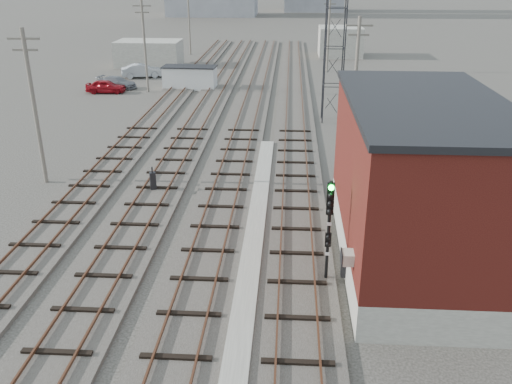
# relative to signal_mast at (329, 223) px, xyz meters

# --- Properties ---
(ground) EXTENTS (320.00, 320.00, 0.00)m
(ground) POSITION_rel_signal_mast_xyz_m (-3.70, 50.11, -2.69)
(ground) COLOR #282621
(ground) RESTS_ON ground
(track_right) EXTENTS (3.20, 90.00, 0.39)m
(track_right) POSITION_rel_signal_mast_xyz_m (-1.20, 29.11, -2.58)
(track_right) COLOR #332D28
(track_right) RESTS_ON ground
(track_mid_right) EXTENTS (3.20, 90.00, 0.39)m
(track_mid_right) POSITION_rel_signal_mast_xyz_m (-5.20, 29.11, -2.58)
(track_mid_right) COLOR #332D28
(track_mid_right) RESTS_ON ground
(track_mid_left) EXTENTS (3.20, 90.00, 0.39)m
(track_mid_left) POSITION_rel_signal_mast_xyz_m (-9.20, 29.11, -2.58)
(track_mid_left) COLOR #332D28
(track_mid_left) RESTS_ON ground
(track_left) EXTENTS (3.20, 90.00, 0.39)m
(track_left) POSITION_rel_signal_mast_xyz_m (-13.20, 29.11, -2.58)
(track_left) COLOR #332D28
(track_left) RESTS_ON ground
(platform_curb) EXTENTS (0.90, 28.00, 0.26)m
(platform_curb) POSITION_rel_signal_mast_xyz_m (-3.20, 4.11, -2.56)
(platform_curb) COLOR gray
(platform_curb) RESTS_ON ground
(brick_building) EXTENTS (6.54, 12.20, 7.22)m
(brick_building) POSITION_rel_signal_mast_xyz_m (3.80, 2.11, 0.94)
(brick_building) COLOR gray
(brick_building) RESTS_ON ground
(lattice_tower) EXTENTS (1.60, 1.60, 15.00)m
(lattice_tower) POSITION_rel_signal_mast_xyz_m (1.80, 25.11, 4.81)
(lattice_tower) COLOR black
(lattice_tower) RESTS_ON ground
(utility_pole_left_a) EXTENTS (1.80, 0.24, 9.00)m
(utility_pole_left_a) POSITION_rel_signal_mast_xyz_m (-16.20, 10.11, 2.11)
(utility_pole_left_a) COLOR #595147
(utility_pole_left_a) RESTS_ON ground
(utility_pole_left_b) EXTENTS (1.80, 0.24, 9.00)m
(utility_pole_left_b) POSITION_rel_signal_mast_xyz_m (-16.20, 35.11, 2.11)
(utility_pole_left_b) COLOR #595147
(utility_pole_left_b) RESTS_ON ground
(utility_pole_left_c) EXTENTS (1.80, 0.24, 9.00)m
(utility_pole_left_c) POSITION_rel_signal_mast_xyz_m (-16.20, 60.11, 2.11)
(utility_pole_left_c) COLOR #595147
(utility_pole_left_c) RESTS_ON ground
(utility_pole_right_a) EXTENTS (1.80, 0.24, 9.00)m
(utility_pole_right_a) POSITION_rel_signal_mast_xyz_m (2.80, 18.11, 2.11)
(utility_pole_right_a) COLOR #595147
(utility_pole_right_a) RESTS_ON ground
(utility_pole_right_b) EXTENTS (1.80, 0.24, 9.00)m
(utility_pole_right_b) POSITION_rel_signal_mast_xyz_m (2.80, 48.11, 2.11)
(utility_pole_right_b) COLOR #595147
(utility_pole_right_b) RESTS_ON ground
(shed_left) EXTENTS (8.00, 5.00, 3.20)m
(shed_left) POSITION_rel_signal_mast_xyz_m (-19.70, 50.11, -1.09)
(shed_left) COLOR gray
(shed_left) RESTS_ON ground
(shed_right) EXTENTS (6.00, 6.00, 4.00)m
(shed_right) POSITION_rel_signal_mast_xyz_m (5.30, 60.11, -0.69)
(shed_right) COLOR gray
(shed_right) RESTS_ON ground
(signal_mast) EXTENTS (0.40, 0.42, 4.48)m
(signal_mast) POSITION_rel_signal_mast_xyz_m (0.00, 0.00, 0.00)
(signal_mast) COLOR gray
(signal_mast) RESTS_ON ground
(switch_stand) EXTENTS (0.43, 0.43, 1.43)m
(switch_stand) POSITION_rel_signal_mast_xyz_m (-9.37, 9.00, -2.01)
(switch_stand) COLOR black
(switch_stand) RESTS_ON ground
(site_trailer) EXTENTS (5.67, 2.65, 2.35)m
(site_trailer) POSITION_rel_signal_mast_xyz_m (-12.16, 37.00, -1.50)
(site_trailer) COLOR silver
(site_trailer) RESTS_ON ground
(car_red) EXTENTS (4.01, 1.74, 1.35)m
(car_red) POSITION_rel_signal_mast_xyz_m (-20.36, 34.39, -2.01)
(car_red) COLOR maroon
(car_red) RESTS_ON ground
(car_silver) EXTENTS (4.99, 2.97, 1.55)m
(car_silver) POSITION_rel_signal_mast_xyz_m (-18.73, 42.63, -1.91)
(car_silver) COLOR #9EA1A5
(car_silver) RESTS_ON ground
(car_grey) EXTENTS (4.53, 2.71, 1.23)m
(car_grey) POSITION_rel_signal_mast_xyz_m (-19.89, 36.65, -2.07)
(car_grey) COLOR slate
(car_grey) RESTS_ON ground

